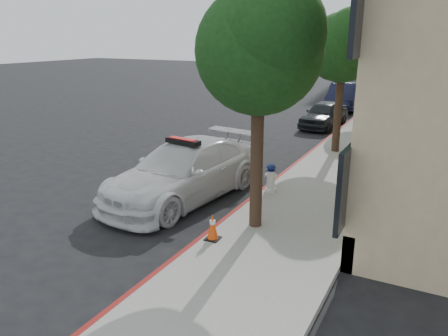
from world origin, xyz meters
name	(u,v)px	position (x,y,z in m)	size (l,w,h in m)	color
ground	(195,188)	(0.00, 0.00, 0.00)	(120.00, 120.00, 0.00)	black
sidewalk	(370,135)	(3.60, 10.00, 0.07)	(3.20, 50.00, 0.15)	gray
curb_strip	(338,132)	(2.06, 10.00, 0.07)	(0.12, 50.00, 0.15)	maroon
tree_near	(260,50)	(2.93, -2.01, 4.27)	(2.92, 2.82, 5.62)	black
tree_mid	(344,47)	(2.93, 5.99, 4.16)	(2.77, 2.64, 5.43)	black
tree_far	(378,39)	(2.93, 13.99, 4.39)	(3.10, 3.00, 5.81)	black
police_car	(184,171)	(0.17, -0.89, 0.82)	(3.05, 5.92, 1.79)	white
parked_car_mid	(324,114)	(1.05, 11.14, 0.67)	(1.59, 3.96, 1.35)	black
parked_car_far	(344,96)	(0.61, 17.53, 0.82)	(1.73, 4.96, 1.63)	black
fire_hydrant	(271,178)	(2.35, 0.40, 0.56)	(0.36, 0.32, 0.84)	silver
traffic_cone	(213,227)	(2.35, -3.15, 0.45)	(0.33, 0.33, 0.61)	black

